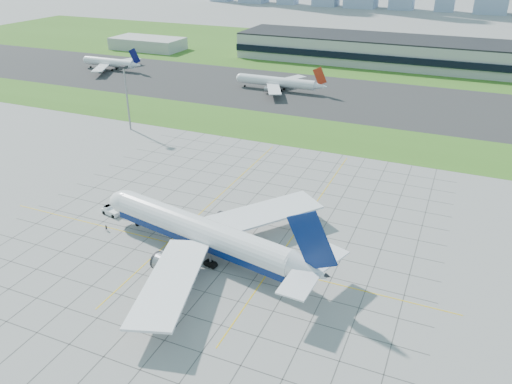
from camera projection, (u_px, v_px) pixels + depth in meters
ground at (207, 247)px, 124.15m from camera, size 1400.00×1400.00×0.00m
grass_median at (315, 133)px, 198.04m from camera, size 700.00×35.00×0.04m
asphalt_taxiway at (348, 98)px, 243.20m from camera, size 700.00×75.00×0.04m
grass_far at (388, 56)px, 333.53m from camera, size 700.00×145.00×0.04m
apron_markings at (228, 226)px, 133.10m from camera, size 120.00×130.00×0.03m
terminal at (450, 55)px, 295.25m from camera, size 260.00×43.00×15.80m
service_block at (148, 44)px, 351.22m from camera, size 50.00×25.00×8.00m
light_mast at (126, 90)px, 194.95m from camera, size 2.50×2.50×25.60m
airliner at (203, 233)px, 119.29m from camera, size 65.71×65.96×20.88m
pushback_tug at (111, 211)px, 138.78m from camera, size 8.28×3.74×2.28m
crew_near at (106, 228)px, 130.84m from camera, size 0.58×0.72×1.70m
crew_far at (294, 292)px, 106.99m from camera, size 0.90×0.81×1.54m
distant_jet_0 at (110, 62)px, 293.99m from camera, size 38.70×42.66×14.08m
distant_jet_1 at (278, 82)px, 253.01m from camera, size 46.28×42.66×14.08m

